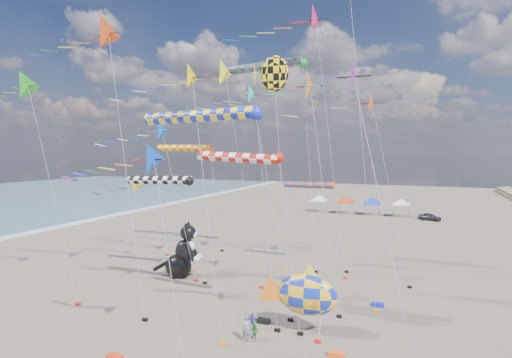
{
  "coord_description": "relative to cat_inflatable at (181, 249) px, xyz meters",
  "views": [
    {
      "loc": [
        12.22,
        -15.91,
        11.85
      ],
      "look_at": [
        0.62,
        12.0,
        9.74
      ],
      "focal_mm": 28.0,
      "sensor_mm": 36.0,
      "label": 1
    }
  ],
  "objects": [
    {
      "name": "delta_kite_0",
      "position": [
        4.14,
        5.28,
        14.68
      ],
      "size": [
        9.73,
        2.03,
        18.66
      ],
      "color": "#16D6CC",
      "rests_on": "ground"
    },
    {
      "name": "delta_kite_1",
      "position": [
        -1.94,
        -0.61,
        10.67
      ],
      "size": [
        9.93,
        1.93,
        14.65
      ],
      "color": "blue",
      "rests_on": "ground"
    },
    {
      "name": "delta_kite_2",
      "position": [
        -8.02,
        -8.95,
        13.89
      ],
      "size": [
        11.19,
        2.32,
        17.98
      ],
      "color": "#21991D",
      "rests_on": "ground"
    },
    {
      "name": "delta_kite_3",
      "position": [
        4.88,
        -0.0,
        15.68
      ],
      "size": [
        11.1,
        2.52,
        19.86
      ],
      "color": "#E1F21D",
      "rests_on": "ground"
    },
    {
      "name": "delta_kite_4",
      "position": [
        6.51,
        -15.95,
        8.47
      ],
      "size": [
        9.46,
        1.73,
        12.38
      ],
      "color": "blue",
      "rests_on": "ground"
    },
    {
      "name": "delta_kite_5",
      "position": [
        10.6,
        5.27,
        20.67
      ],
      "size": [
        13.32,
        2.69,
        24.94
      ],
      "color": "#CA1856",
      "rests_on": "ground"
    },
    {
      "name": "delta_kite_6",
      "position": [
        15.92,
        4.98,
        13.2
      ],
      "size": [
        12.16,
        2.21,
        17.3
      ],
      "color": "#EA4518",
      "rests_on": "ground"
    },
    {
      "name": "delta_kite_8",
      "position": [
        17.66,
        -12.09,
        12.62
      ],
      "size": [
        8.94,
        1.91,
        16.58
      ],
      "color": "#80218A",
      "rests_on": "ground"
    },
    {
      "name": "delta_kite_9",
      "position": [
        -1.37,
        -9.3,
        17.54
      ],
      "size": [
        12.86,
        2.62,
        21.76
      ],
      "color": "red",
      "rests_on": "ground"
    },
    {
      "name": "delta_kite_10",
      "position": [
        12.56,
        -3.51,
        13.69
      ],
      "size": [
        9.67,
        2.29,
        17.77
      ],
      "color": "orange",
      "rests_on": "ground"
    },
    {
      "name": "delta_kite_11",
      "position": [
        -10.19,
        5.93,
        4.88
      ],
      "size": [
        9.56,
        1.76,
        8.79
      ],
      "color": "#FFA104",
      "rests_on": "ground"
    },
    {
      "name": "delta_kite_12",
      "position": [
        5.42,
        -10.35,
        13.62
      ],
      "size": [
        9.57,
        1.81,
        17.56
      ],
      "color": "yellow",
      "rests_on": "ground"
    },
    {
      "name": "windsock_0",
      "position": [
        6.02,
        6.16,
        17.54
      ],
      "size": [
        10.45,
        0.92,
        20.72
      ],
      "color": "green",
      "rests_on": "ground"
    },
    {
      "name": "windsock_1",
      "position": [
        -5.53,
        10.04,
        9.53
      ],
      "size": [
        8.82,
        0.83,
        12.65
      ],
      "color": "#D55C12",
      "rests_on": "ground"
    },
    {
      "name": "windsock_2",
      "position": [
        6.9,
        -7.29,
        11.58
      ],
      "size": [
        10.21,
        0.89,
        14.72
      ],
      "color": "#1527D4",
      "rests_on": "ground"
    },
    {
      "name": "windsock_3",
      "position": [
        10.55,
        7.32,
        5.76
      ],
      "size": [
        6.63,
        0.68,
        8.83
      ],
      "color": "#C83D0E",
      "rests_on": "ground"
    },
    {
      "name": "windsock_4",
      "position": [
        9.64,
        -7.2,
        8.7
      ],
      "size": [
        7.6,
        0.69,
        11.78
      ],
      "color": "red",
      "rests_on": "ground"
    },
    {
      "name": "windsock_5",
      "position": [
        -1.24,
        -0.89,
        6.48
      ],
      "size": [
        8.11,
        0.8,
        9.58
      ],
      "color": "black",
      "rests_on": "ground"
    },
    {
      "name": "angelfish_kite",
      "position": [
        10.32,
        -3.47,
        14.71
      ],
      "size": [
        3.74,
        3.02,
        18.83
      ],
      "color": "yellow",
      "rests_on": "ground"
    },
    {
      "name": "cat_inflatable",
      "position": [
        0.0,
        0.0,
        0.0
      ],
      "size": [
        4.32,
        2.97,
        5.31
      ],
      "primitive_type": null,
      "rotation": [
        0.0,
        0.0,
        0.28
      ],
      "color": "black",
      "rests_on": "ground"
    },
    {
      "name": "fish_inflatable",
      "position": [
        13.98,
        -6.83,
        -0.05
      ],
      "size": [
        5.45,
        2.46,
        4.66
      ],
      "color": "#122BB5",
      "rests_on": "ground"
    },
    {
      "name": "person_adult",
      "position": [
        10.92,
        -9.39,
        -1.81
      ],
      "size": [
        0.72,
        0.6,
        1.69
      ],
      "primitive_type": "imported",
      "rotation": [
        0.0,
        0.0,
        0.36
      ],
      "color": "gray",
      "rests_on": "ground"
    },
    {
      "name": "child_green",
      "position": [
        11.24,
        -8.89,
        -2.15
      ],
      "size": [
        0.55,
        0.47,
        1.0
      ],
      "primitive_type": "imported",
      "rotation": [
        0.0,
        0.0,
        -0.2
      ],
      "color": "#216C1B",
      "rests_on": "ground"
    },
    {
      "name": "child_blue",
      "position": [
        10.56,
        -7.66,
        -2.1
      ],
      "size": [
        0.66,
        0.64,
        1.11
      ],
      "primitive_type": "imported",
      "rotation": [
        0.0,
        0.0,
        0.75
      ],
      "color": "#343FBB",
      "rests_on": "ground"
    },
    {
      "name": "kite_bag_0",
      "position": [
        17.87,
        -0.37,
        -2.5
      ],
      "size": [
        0.9,
        0.44,
        0.3
      ],
      "primitive_type": "cube",
      "color": "#1220B8",
      "rests_on": "ground"
    },
    {
      "name": "kite_bag_1",
      "position": [
        10.89,
        -6.45,
        -2.5
      ],
      "size": [
        0.9,
        0.44,
        0.3
      ],
      "primitive_type": "cube",
      "color": "black",
      "rests_on": "ground"
    },
    {
      "name": "kite_bag_2",
      "position": [
        4.86,
        -14.24,
        -2.5
      ],
      "size": [
        0.9,
        0.44,
        0.3
      ],
      "primitive_type": "cube",
      "color": "red",
      "rests_on": "ground"
    },
    {
      "name": "kite_bag_3",
      "position": [
        16.43,
        -9.04,
        -2.5
      ],
      "size": [
        0.9,
        0.44,
        0.3
      ],
      "primitive_type": "cube",
      "color": "#FF5415",
      "rests_on": "ground"
    },
    {
      "name": "tent_row",
      "position": [
        9.95,
        44.56,
        0.5
      ],
      "size": [
        19.2,
        4.2,
        3.8
      ],
      "color": "silver",
      "rests_on": "ground"
    },
    {
      "name": "parked_car",
      "position": [
        22.23,
        42.56,
        -2.03
      ],
      "size": [
        3.96,
        2.78,
        1.25
      ],
      "primitive_type": "imported",
      "rotation": [
        0.0,
        0.0,
        1.17
      ],
      "color": "#26262D",
      "rests_on": "ground"
    }
  ]
}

